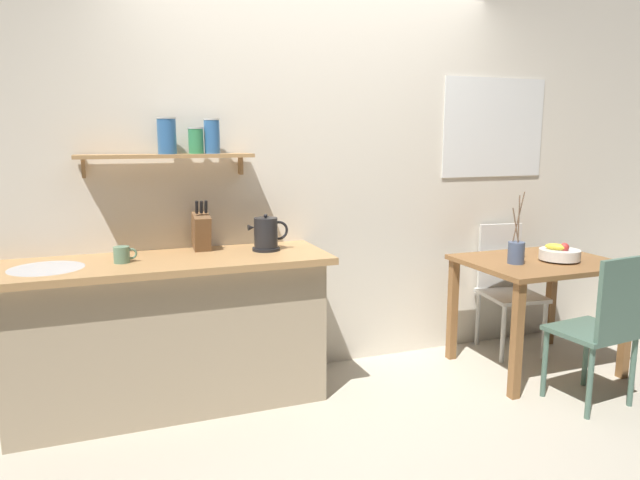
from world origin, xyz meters
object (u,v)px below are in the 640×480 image
dining_chair_far (506,283)px  fruit_bowl (559,254)px  electric_kettle (266,234)px  knife_block (201,231)px  dining_chair_near (603,324)px  coffee_mug_by_sink (122,255)px  dining_table (539,277)px  twig_vase (516,252)px

dining_chair_far → fruit_bowl: size_ratio=3.55×
electric_kettle → knife_block: (-0.37, 0.13, 0.02)m
dining_chair_near → coffee_mug_by_sink: coffee_mug_by_sink is taller
dining_table → fruit_bowl: fruit_bowl is taller
twig_vase → dining_chair_far: bearing=56.9°
coffee_mug_by_sink → dining_chair_far: bearing=3.0°
dining_table → dining_chair_near: 0.62m
dining_chair_far → coffee_mug_by_sink: bearing=-177.0°
dining_table → dining_chair_far: size_ratio=1.05×
electric_kettle → fruit_bowl: bearing=-11.4°
knife_block → coffee_mug_by_sink: (-0.46, -0.19, -0.08)m
dining_chair_near → coffee_mug_by_sink: size_ratio=7.34×
twig_vase → fruit_bowl: bearing=-7.5°
dining_chair_far → knife_block: bearing=178.7°
twig_vase → coffee_mug_by_sink: size_ratio=3.74×
twig_vase → knife_block: twig_vase is taller
electric_kettle → coffee_mug_by_sink: (-0.83, -0.06, -0.05)m
dining_table → fruit_bowl: size_ratio=3.73×
electric_kettle → knife_block: 0.39m
fruit_bowl → coffee_mug_by_sink: 2.74m
twig_vase → knife_block: size_ratio=1.51×
dining_table → dining_chair_near: dining_chair_near is taller
dining_table → dining_chair_far: dining_chair_far is taller
twig_vase → coffee_mug_by_sink: (-2.40, 0.28, 0.10)m
dining_table → twig_vase: (-0.22, -0.03, 0.20)m
fruit_bowl → twig_vase: twig_vase is taller
dining_table → knife_block: (-2.17, 0.44, 0.37)m
knife_block → coffee_mug_by_sink: bearing=-157.6°
dining_table → twig_vase: bearing=-172.5°
knife_block → dining_table: bearing=-11.4°
dining_chair_near → dining_chair_far: (0.10, 0.99, -0.01)m
dining_table → knife_block: 2.24m
fruit_bowl → dining_table: bearing=143.5°
electric_kettle → knife_block: bearing=160.9°
dining_chair_far → fruit_bowl: 0.55m
twig_vase → electric_kettle: 1.62m
twig_vase → knife_block: bearing=166.5°
electric_kettle → coffee_mug_by_sink: size_ratio=2.00×
dining_table → electric_kettle: bearing=170.2°
dining_table → twig_vase: 0.30m
electric_kettle → knife_block: knife_block is taller
dining_chair_near → knife_block: bearing=153.8°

